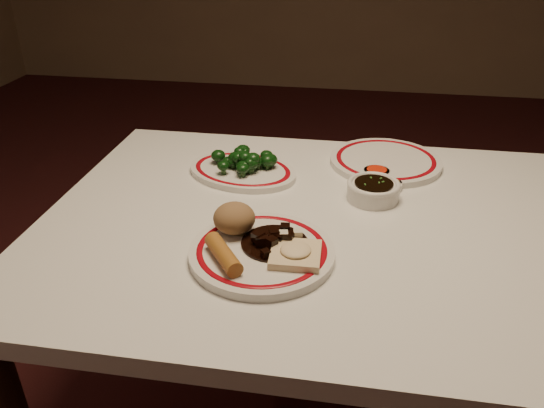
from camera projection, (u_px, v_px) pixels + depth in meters
The scene contains 12 objects.
dining_table at pixel (319, 255), 1.18m from camera, with size 1.20×0.90×0.75m.
main_plate at pixel (262, 252), 1.01m from camera, with size 0.35×0.35×0.02m.
rice_mound at pixel (234, 218), 1.05m from camera, with size 0.08×0.08×0.06m, color olive.
spring_roll at pixel (223, 254), 0.96m from camera, with size 0.03×0.03×0.11m, color #AE702B.
fried_wonton at pixel (296, 253), 0.97m from camera, with size 0.09×0.09×0.03m.
stirfry_heap at pixel (275, 240), 1.02m from camera, with size 0.13×0.13×0.03m.
broccoli_plate at pixel (243, 171), 1.33m from camera, with size 0.33×0.31×0.02m.
broccoli_pile at pixel (245, 160), 1.32m from camera, with size 0.17×0.13×0.05m.
soy_bowl at pixel (373, 191), 1.21m from camera, with size 0.12×0.12×0.04m.
sweet_sour_dish at pixel (376, 173), 1.32m from camera, with size 0.06×0.06×0.02m.
mustard_dish at pixel (389, 185), 1.26m from camera, with size 0.06×0.06×0.02m.
far_plate at pixel (385, 161), 1.38m from camera, with size 0.36×0.36×0.02m.
Camera 1 is at (0.05, -0.99, 1.33)m, focal length 35.00 mm.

